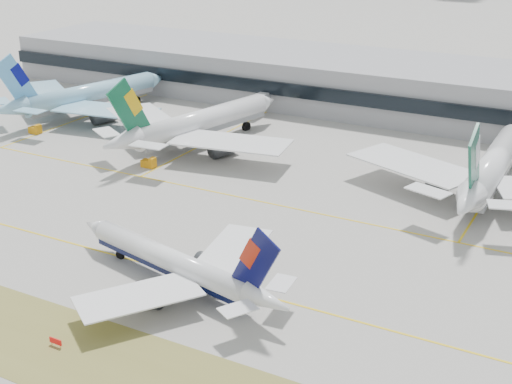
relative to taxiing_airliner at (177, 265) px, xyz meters
The scene contains 9 objects.
ground 9.69m from the taxiing_airliner, 80.84° to the left, with size 3000.00×3000.00×0.00m, color gray.
taxiing_airliner is the anchor object (origin of this frame).
widebody_korean 110.75m from the taxiing_airliner, 138.53° to the left, with size 61.10×60.89×22.41m.
widebody_eva 74.40m from the taxiing_airliner, 120.17° to the left, with size 61.92×61.59×22.61m.
widebody_cathay 76.03m from the taxiing_airliner, 60.39° to the left, with size 63.80×62.15×22.73m.
terminal 123.64m from the taxiing_airliner, 89.35° to the left, with size 280.00×43.10×15.00m.
hold_sign_left 24.07m from the taxiing_airliner, 103.13° to the right, with size 2.20×0.15×1.35m.
gse_b 59.56m from the taxiing_airliner, 130.86° to the left, with size 3.55×2.00×2.60m.
gse_a 98.69m from the taxiing_airliner, 147.80° to the left, with size 3.55×2.00×2.60m.
Camera 1 is at (59.96, -94.92, 59.25)m, focal length 50.00 mm.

